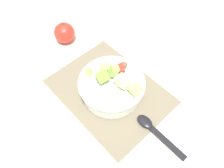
# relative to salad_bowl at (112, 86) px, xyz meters

# --- Properties ---
(ground_plane) EXTENTS (2.40, 2.40, 0.00)m
(ground_plane) POSITION_rel_salad_bowl_xyz_m (0.01, 0.00, -0.05)
(ground_plane) COLOR silver
(placemat) EXTENTS (0.40, 0.30, 0.01)m
(placemat) POSITION_rel_salad_bowl_xyz_m (0.01, 0.00, -0.04)
(placemat) COLOR #756B56
(placemat) RESTS_ON ground_plane
(salad_bowl) EXTENTS (0.22, 0.22, 0.12)m
(salad_bowl) POSITION_rel_salad_bowl_xyz_m (0.00, 0.00, 0.00)
(salad_bowl) COLOR white
(salad_bowl) RESTS_ON placemat
(serving_spoon) EXTENTS (0.19, 0.04, 0.01)m
(serving_spoon) POSITION_rel_salad_bowl_xyz_m (-0.19, 0.00, -0.04)
(serving_spoon) COLOR black
(serving_spoon) RESTS_ON placemat
(whole_apple) EXTENTS (0.08, 0.08, 0.10)m
(whole_apple) POSITION_rel_salad_bowl_xyz_m (0.32, -0.04, -0.01)
(whole_apple) COLOR red
(whole_apple) RESTS_ON ground_plane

